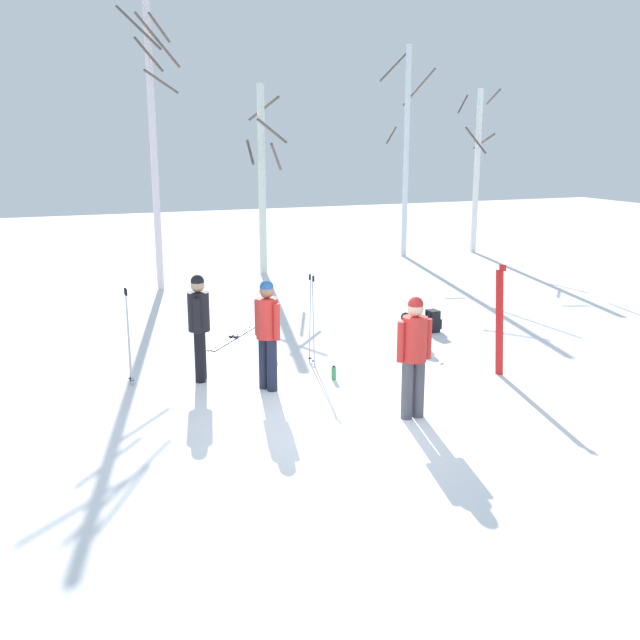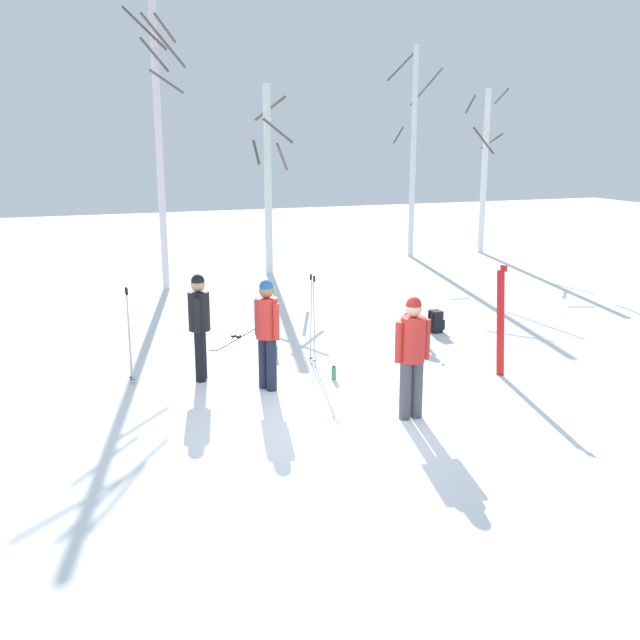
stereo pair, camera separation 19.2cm
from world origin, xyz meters
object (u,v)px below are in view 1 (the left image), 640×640
person_0 (199,321)px  water_bottle_0 (274,352)px  ski_pair_lying_0 (233,338)px  birch_tree_3 (262,177)px  ski_pair_planted_0 (500,321)px  backpack_0 (433,321)px  person_1 (414,349)px  water_bottle_1 (334,373)px  birch_tree_5 (477,168)px  birch_tree_4 (406,149)px  birch_tree_2 (153,135)px  ski_poles_1 (128,334)px  dog (415,325)px  person_2 (267,328)px  ski_poles_0 (312,317)px

person_0 → water_bottle_0: person_0 is taller
ski_pair_lying_0 → birch_tree_3: (2.64, 6.43, 2.69)m
ski_pair_planted_0 → backpack_0: 2.88m
person_1 → water_bottle_1: person_1 is taller
ski_pair_planted_0 → birch_tree_3: bearing=94.6°
birch_tree_3 → birch_tree_5: size_ratio=0.98×
ski_pair_lying_0 → birch_tree_4: 11.61m
birch_tree_2 → water_bottle_1: bearing=-80.5°
ski_pair_planted_0 → birch_tree_5: birch_tree_5 is taller
person_1 → ski_pair_planted_0: bearing=28.4°
ski_poles_1 → water_bottle_0: bearing=10.9°
water_bottle_1 → birch_tree_3: bearing=79.4°
dog → person_2: bearing=-157.3°
birch_tree_3 → birch_tree_5: bearing=9.6°
birch_tree_3 → person_0: bearing=-113.4°
ski_pair_planted_0 → water_bottle_0: 3.90m
water_bottle_0 → ski_poles_1: bearing=-169.1°
person_2 → dog: bearing=22.7°
ski_poles_0 → ski_poles_1: 3.03m
birch_tree_2 → birch_tree_5: birch_tree_2 is taller
dog → ski_poles_1: size_ratio=0.58×
dog → person_0: bearing=-172.3°
dog → birch_tree_3: (-0.41, 8.14, 2.32)m
person_2 → birch_tree_5: bearing=45.4°
ski_poles_1 → ski_pair_lying_0: bearing=43.0°
person_1 → ski_poles_0: size_ratio=1.11×
ski_pair_planted_0 → ski_poles_1: bearing=163.2°
water_bottle_0 → water_bottle_1: (0.52, -1.47, -0.00)m
backpack_0 → water_bottle_0: size_ratio=1.79×
person_1 → birch_tree_5: (9.18, 12.68, 1.82)m
birch_tree_3 → birch_tree_5: 7.90m
ski_pair_lying_0 → person_1: bearing=-75.8°
ski_pair_lying_0 → birch_tree_2: 6.41m
person_0 → water_bottle_0: size_ratio=6.98×
person_2 → birch_tree_5: 15.32m
person_2 → water_bottle_0: size_ratio=6.98×
water_bottle_0 → birch_tree_5: size_ratio=0.05×
person_2 → birch_tree_2: birch_tree_2 is taller
ski_pair_lying_0 → water_bottle_0: 1.60m
person_2 → water_bottle_1: 1.42m
ski_poles_0 → birch_tree_2: size_ratio=0.21×
person_2 → ski_pair_lying_0: (0.26, 3.09, -0.97)m
backpack_0 → ski_pair_lying_0: bearing=165.8°
birch_tree_4 → dog: bearing=-116.6°
person_0 → person_2: 1.19m
person_2 → birch_tree_5: birch_tree_5 is taller
water_bottle_1 → birch_tree_5: size_ratio=0.04×
dog → backpack_0: bearing=42.0°
ski_pair_lying_0 → ski_poles_1: 3.10m
water_bottle_1 → birch_tree_2: (-1.36, 8.15, 3.72)m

